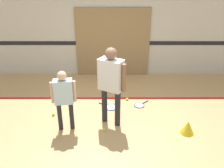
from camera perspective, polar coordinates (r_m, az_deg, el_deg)
ground_plane at (r=5.80m, az=-1.45°, el=-8.02°), size 16.00×16.00×0.00m
wall_back at (r=7.54m, az=-1.05°, el=13.55°), size 16.00×0.07×3.20m
wall_panel at (r=7.62m, az=0.39°, el=9.36°), size 2.22×0.05×2.08m
floor_stripe at (r=6.62m, az=-1.22°, el=-3.27°), size 14.40×0.10×0.01m
person_instructor at (r=5.15m, az=-0.00°, el=1.20°), size 0.60×0.47×1.76m
person_student_left at (r=5.16m, az=-10.78°, el=-2.39°), size 0.51×0.26×1.36m
racket_spare_on_floor at (r=6.34m, az=6.59°, el=-4.81°), size 0.44×0.42×0.03m
racket_second_spare at (r=6.23m, az=-0.13°, el=-5.24°), size 0.53×0.44×0.03m
tennis_ball_near_instructor at (r=5.42m, az=-1.63°, el=-10.43°), size 0.07×0.07×0.07m
tennis_ball_by_spare_racket at (r=6.53m, az=3.71°, el=-3.45°), size 0.07×0.07×0.07m
tennis_ball_stray_left at (r=6.06m, az=-13.05°, el=-6.77°), size 0.07×0.07×0.07m
training_cone at (r=5.53m, az=17.12°, el=-9.50°), size 0.29×0.29×0.29m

